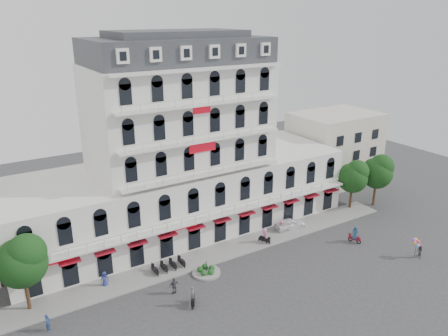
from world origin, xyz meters
TOP-DOWN VIEW (x-y plane):
  - ground at (0.00, 0.00)m, footprint 120.00×120.00m
  - sidewalk at (0.00, 9.00)m, footprint 53.00×4.00m
  - main_building at (0.00, 18.00)m, footprint 45.00×15.00m
  - flank_building_east at (30.00, 20.00)m, footprint 14.00×10.00m
  - traffic_island at (-3.00, 6.00)m, footprint 3.20×3.20m
  - parked_scooter_row at (-6.35, 8.80)m, footprint 4.40×1.80m
  - tree_west_inner at (-20.95, 9.48)m, footprint 4.76×4.76m
  - tree_east_inner at (24.05, 9.98)m, footprint 4.40×4.37m
  - tree_east_outer at (28.05, 8.98)m, footprint 4.65×4.65m
  - parked_car at (11.99, 9.50)m, footprint 4.49×2.13m
  - rider_west at (-6.95, 1.69)m, footprint 1.03×1.55m
  - rider_east at (16.64, 2.26)m, footprint 0.91×1.61m
  - rider_center at (6.62, 8.07)m, footprint 1.05×1.57m
  - pedestrian_left at (-13.46, 9.50)m, footprint 0.94×0.69m
  - pedestrian_mid at (-7.67, 4.46)m, footprint 1.12×0.49m
  - pedestrian_right at (10.51, 9.50)m, footprint 1.16×0.84m
  - pedestrian_far at (-20.00, 5.34)m, footprint 0.66×0.76m
  - balloon_vendor at (20.25, -4.25)m, footprint 1.43×1.33m

SIDE VIEW (x-z plane):
  - ground at x=0.00m, z-range 0.00..0.00m
  - parked_scooter_row at x=-6.35m, z-range -0.55..0.55m
  - sidewalk at x=0.00m, z-range 0.00..0.16m
  - traffic_island at x=-3.00m, z-range -0.54..1.06m
  - parked_car at x=11.99m, z-range 0.00..1.48m
  - pedestrian_right at x=10.51m, z-range 0.00..1.61m
  - pedestrian_far at x=-20.00m, z-range 0.00..1.75m
  - pedestrian_left at x=-13.46m, z-range 0.00..1.76m
  - pedestrian_mid at x=-7.67m, z-range 0.00..1.90m
  - rider_west at x=-6.95m, z-range -0.10..2.12m
  - rider_center at x=6.62m, z-range 0.06..2.22m
  - rider_east at x=16.64m, z-range 0.02..2.34m
  - balloon_vendor at x=20.25m, z-range 0.05..2.50m
  - tree_east_inner at x=24.05m, z-range 1.43..9.00m
  - tree_east_outer at x=28.05m, z-range 1.52..9.58m
  - tree_west_inner at x=-20.95m, z-range 1.56..9.81m
  - flank_building_east at x=30.00m, z-range 0.00..12.00m
  - main_building at x=0.00m, z-range -2.94..22.86m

